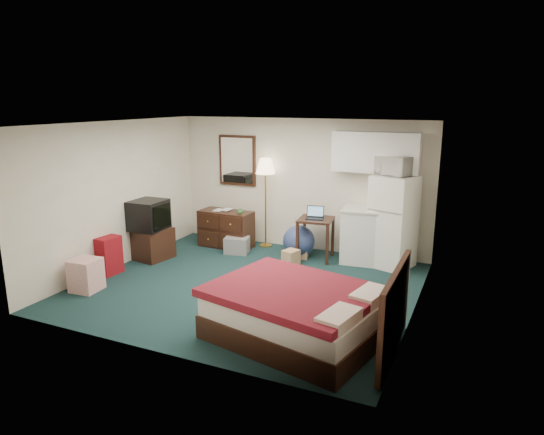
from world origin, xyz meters
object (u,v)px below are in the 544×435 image
at_px(tv_stand, 153,244).
at_px(suitcase, 109,256).
at_px(fridge, 393,222).
at_px(bed, 297,313).
at_px(dresser, 226,229).
at_px(floor_lamp, 266,203).
at_px(desk, 315,239).
at_px(kitchen_counter, 368,236).

relative_size(tv_stand, suitcase, 0.96).
distance_m(fridge, suitcase, 4.83).
xyz_separation_m(fridge, bed, (-0.56, -3.11, -0.49)).
relative_size(dresser, bed, 0.54).
height_order(bed, tv_stand, bed).
distance_m(dresser, suitcase, 2.38).
xyz_separation_m(floor_lamp, desk, (1.16, -0.36, -0.49)).
relative_size(dresser, kitchen_counter, 1.11).
bearing_deg(desk, bed, -81.94).
bearing_deg(fridge, kitchen_counter, -167.81).
relative_size(kitchen_counter, tv_stand, 1.55).
xyz_separation_m(dresser, fridge, (3.20, 0.17, 0.44)).
relative_size(floor_lamp, bed, 0.90).
height_order(floor_lamp, tv_stand, floor_lamp).
relative_size(dresser, suitcase, 1.65).
relative_size(desk, bed, 0.39).
height_order(kitchen_counter, fridge, fridge).
relative_size(dresser, desk, 1.38).
distance_m(bed, suitcase, 3.73).
relative_size(dresser, tv_stand, 1.72).
bearing_deg(fridge, floor_lamp, -166.53).
distance_m(floor_lamp, fridge, 2.51).
height_order(desk, tv_stand, desk).
xyz_separation_m(kitchen_counter, suitcase, (-3.77, -2.37, -0.16)).
bearing_deg(desk, floor_lamp, 156.10).
bearing_deg(bed, desk, 117.37).
height_order(floor_lamp, bed, floor_lamp).
bearing_deg(fridge, desk, -154.89).
bearing_deg(kitchen_counter, fridge, -10.96).
distance_m(kitchen_counter, tv_stand, 3.89).
height_order(dresser, bed, dresser).
distance_m(kitchen_counter, bed, 3.16).
relative_size(dresser, fridge, 0.66).
height_order(dresser, suitcase, dresser).
xyz_separation_m(bed, suitcase, (-3.65, 0.78, 0.01)).
bearing_deg(kitchen_counter, dresser, 178.92).
height_order(desk, kitchen_counter, kitchen_counter).
height_order(tv_stand, suitcase, suitcase).
relative_size(desk, tv_stand, 1.24).
bearing_deg(kitchen_counter, floor_lamp, 170.60).
xyz_separation_m(floor_lamp, bed, (1.95, -3.29, -0.56)).
xyz_separation_m(floor_lamp, tv_stand, (-1.55, -1.55, -0.59)).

